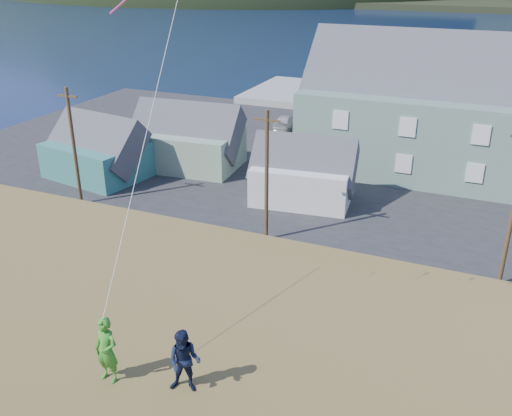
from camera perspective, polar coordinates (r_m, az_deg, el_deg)
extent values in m
plane|color=#0A1638|center=(33.74, 3.05, -4.93)|extent=(900.00, 900.00, 0.00)
cube|color=#4C3D19|center=(32.08, 1.80, -6.44)|extent=(110.00, 8.00, 0.10)
cube|color=#28282B|center=(48.70, 10.07, 4.10)|extent=(72.00, 36.00, 0.12)
cube|color=gray|center=(71.46, 9.89, 10.77)|extent=(26.00, 14.00, 0.90)
cube|color=#317373|center=(46.95, -15.54, 4.69)|extent=(8.16, 6.66, 2.75)
cube|color=#47474C|center=(46.33, -15.83, 7.15)|extent=(8.63, 6.60, 5.36)
cube|color=gray|center=(47.85, -6.94, 5.93)|extent=(8.93, 6.31, 3.03)
cube|color=#47474C|center=(47.20, -7.08, 8.56)|extent=(9.42, 6.18, 5.51)
cube|color=silver|center=(40.78, 4.71, 2.58)|extent=(7.31, 5.62, 2.71)
cube|color=#47474C|center=(40.09, 4.81, 5.29)|extent=(7.81, 5.64, 4.81)
cube|color=gray|center=(57.42, 9.85, 8.92)|extent=(10.95, 7.47, 3.26)
cube|color=#47474C|center=(56.83, 10.03, 11.40)|extent=(11.43, 7.47, 6.05)
cylinder|color=#47331E|center=(41.07, -17.73, 5.78)|extent=(0.24, 0.24, 8.29)
cylinder|color=#47331E|center=(33.86, 1.07, 3.07)|extent=(0.24, 0.24, 8.18)
imported|color=navy|center=(48.61, 8.96, 5.12)|extent=(1.97, 4.36, 1.45)
imported|color=black|center=(54.78, 10.19, 7.14)|extent=(2.04, 4.16, 1.37)
imported|color=#B9B9BE|center=(56.19, -6.12, 7.82)|extent=(1.52, 4.28, 1.41)
imported|color=slate|center=(62.11, -5.99, 9.36)|extent=(1.75, 4.22, 1.36)
imported|color=silver|center=(58.79, 2.97, 8.59)|extent=(2.19, 4.61, 1.30)
imported|color=black|center=(51.47, 3.47, 6.47)|extent=(2.49, 5.32, 1.50)
imported|color=#358A25|center=(13.79, -14.71, -13.58)|extent=(0.64, 0.45, 1.66)
imported|color=#121933|center=(13.22, -7.16, -15.00)|extent=(0.89, 0.77, 1.57)
cylinder|color=white|center=(14.95, -10.30, 9.96)|extent=(0.02, 0.02, 10.90)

